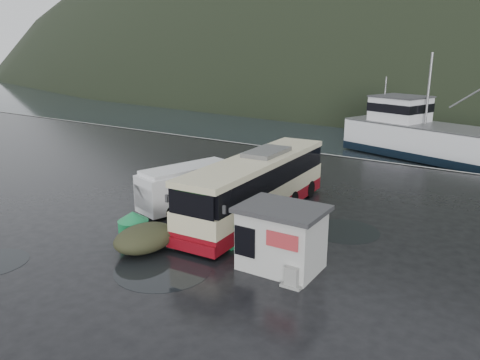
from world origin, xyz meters
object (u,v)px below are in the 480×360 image
Objects in this scene: ticket_kiosk at (281,268)px; jersey_barrier_b at (298,281)px; coach_bus at (257,215)px; white_van at (189,207)px; fishing_trawler at (451,148)px; jersey_barrier_a at (271,256)px; waste_bin_right at (233,244)px; waste_bin_left at (134,240)px; dome_tent at (146,250)px.

ticket_kiosk is 1.27m from jersey_barrier_b.
coach_bus is 2.10× the size of white_van.
fishing_trawler is at bearing 74.77° from coach_bus.
ticket_kiosk is at bearing -10.28° from white_van.
fishing_trawler is at bearing 90.38° from jersey_barrier_b.
waste_bin_right is at bearing 174.77° from jersey_barrier_a.
jersey_barrier_b is at bearing -29.79° from ticket_kiosk.
ticket_kiosk reaches higher than waste_bin_left.
waste_bin_left is 8.32m from jersey_barrier_b.
white_van is at bearing 101.09° from waste_bin_left.
jersey_barrier_b is (1.12, -0.59, 0.00)m from ticket_kiosk.
dome_tent is 7.15m from jersey_barrier_b.
dome_tent is at bearing -164.15° from ticket_kiosk.
white_van is 0.24× the size of fishing_trawler.
ticket_kiosk is at bearing 152.10° from jersey_barrier_b.
fishing_trawler is at bearing 75.74° from waste_bin_left.
waste_bin_right is 0.07× the size of fishing_trawler.
waste_bin_right is at bearing -80.11° from fishing_trawler.
dome_tent reaches higher than jersey_barrier_a.
jersey_barrier_b is at bearing -72.02° from fishing_trawler.
waste_bin_left is at bearing -86.66° from fishing_trawler.
coach_bus is 6.91m from waste_bin_left.
waste_bin_right is (4.09, 2.32, 0.00)m from waste_bin_left.
coach_bus is 4.08× the size of dome_tent.
white_van is 5.84m from waste_bin_right.
coach_bus is 7.62× the size of waste_bin_right.
dome_tent is at bearing -53.66° from white_van.
white_van reaches higher than waste_bin_left.
jersey_barrier_a is at bearing -8.20° from white_van.
dome_tent is at bearing -84.34° from fishing_trawler.
dome_tent is 1.84× the size of jersey_barrier_b.
dome_tent is 5.64m from jersey_barrier_a.
fishing_trawler is (6.83, 32.28, 0.00)m from dome_tent.
coach_bus reaches higher than jersey_barrier_a.
coach_bus reaches higher than ticket_kiosk.
dome_tent is at bearing -152.21° from jersey_barrier_a.
waste_bin_left is at bearing -161.19° from jersey_barrier_a.
white_van is (-3.98, -1.07, 0.00)m from coach_bus.
waste_bin_right is 0.54× the size of dome_tent.
fishing_trawler is (0.92, 30.39, 0.00)m from ticket_kiosk.
waste_bin_right is 0.94× the size of jersey_barrier_a.
coach_bus is at bearing 75.69° from dome_tent.
fishing_trawler is (8.08, 31.78, 0.00)m from waste_bin_left.
jersey_barrier_a is at bearing -75.95° from fishing_trawler.
jersey_barrier_a is (-0.92, 0.74, 0.00)m from ticket_kiosk.
fishing_trawler reaches higher than ticket_kiosk.
fishing_trawler is (5.11, 25.54, 0.00)m from coach_bus.
ticket_kiosk is (7.16, 1.39, 0.00)m from waste_bin_left.
jersey_barrier_a reaches higher than jersey_barrier_b.
waste_bin_left is 0.90× the size of waste_bin_right.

